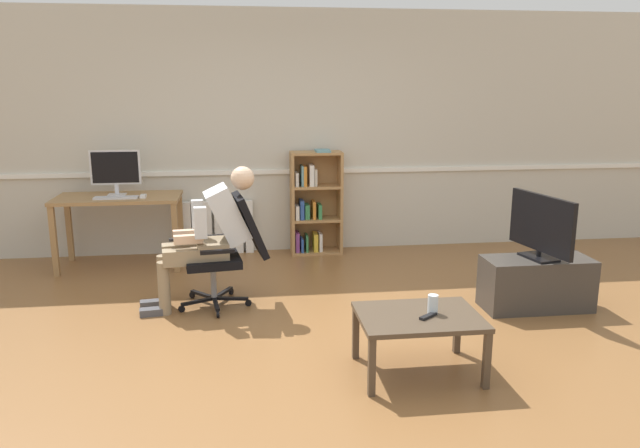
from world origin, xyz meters
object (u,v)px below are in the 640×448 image
keyboard (116,198)px  imac_monitor (115,169)px  computer_mouse (143,196)px  radiator (219,227)px  drinking_glass (433,304)px  tv_stand (536,283)px  office_chair (230,246)px  spare_remote (428,316)px  computer_desk (119,206)px  bookshelf (313,204)px  person_seated (209,234)px  tv_screen (541,226)px  coffee_table (419,322)px

keyboard → imac_monitor: bearing=97.7°
computer_mouse → radiator: computer_mouse is taller
keyboard → drinking_glass: size_ratio=3.41×
imac_monitor → drinking_glass: size_ratio=3.99×
keyboard → tv_stand: 4.12m
office_chair → spare_remote: office_chair is taller
computer_desk → radiator: bearing=21.3°
computer_mouse → drinking_glass: 3.48m
bookshelf → spare_remote: 3.15m
person_seated → tv_screen: 2.81m
coffee_table → bookshelf: bearing=96.3°
radiator → computer_mouse: bearing=-145.0°
keyboard → office_chair: size_ratio=0.45×
computer_desk → computer_mouse: bearing=-23.6°
keyboard → bookshelf: 2.12m
person_seated → radiator: bearing=171.8°
drinking_glass → person_seated: bearing=136.5°
imac_monitor → radiator: (1.02, 0.31, -0.73)m
office_chair → tv_screen: (2.60, -0.44, 0.21)m
imac_monitor → tv_stand: (3.79, -1.82, -0.80)m
tv_screen → coffee_table: bearing=116.3°
radiator → office_chair: size_ratio=0.80×
computer_mouse → office_chair: size_ratio=0.10×
person_seated → tv_screen: person_seated is taller
computer_mouse → office_chair: (0.89, -1.18, -0.25)m
imac_monitor → radiator: 1.29m
drinking_glass → bookshelf: bearing=98.1°
radiator → tv_screen: size_ratio=1.01×
radiator → tv_stand: size_ratio=0.85×
keyboard → coffee_table: bearing=-47.6°
computer_desk → drinking_glass: size_ratio=9.92×
computer_desk → spare_remote: (2.46, -2.84, -0.23)m
radiator → tv_screen: 3.52m
imac_monitor → tv_stand: bearing=-25.6°
spare_remote → computer_mouse: bearing=1.9°
bookshelf → tv_stand: 2.66m
computer_desk → bookshelf: 2.10m
imac_monitor → radiator: size_ratio=0.65×
computer_mouse → tv_screen: bearing=-24.9°
radiator → spare_remote: (1.46, -3.23, 0.12)m
computer_desk → drinking_glass: bearing=-47.8°
imac_monitor → spare_remote: 3.88m
imac_monitor → coffee_table: bearing=-49.5°
tv_stand → drinking_glass: bearing=-140.5°
person_seated → coffee_table: size_ratio=1.52×
coffee_table → spare_remote: spare_remote is taller
computer_desk → tv_stand: (3.77, -1.74, -0.43)m
keyboard → coffee_table: (2.41, -2.64, -0.40)m
keyboard → tv_screen: (3.76, -1.60, -0.03)m
keyboard → bookshelf: (2.07, 0.43, -0.20)m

